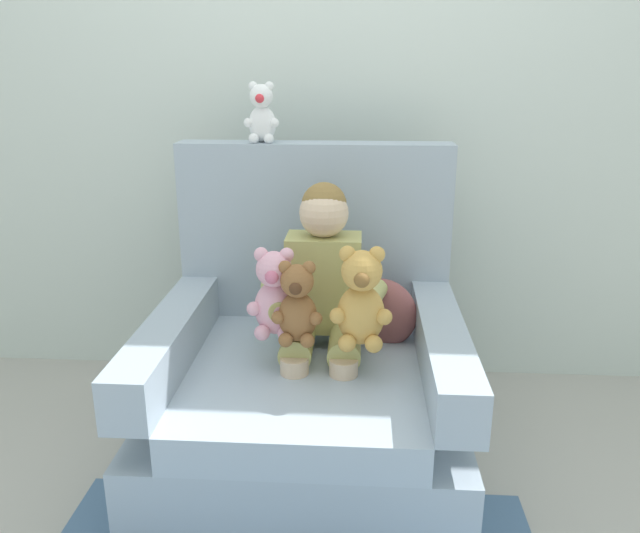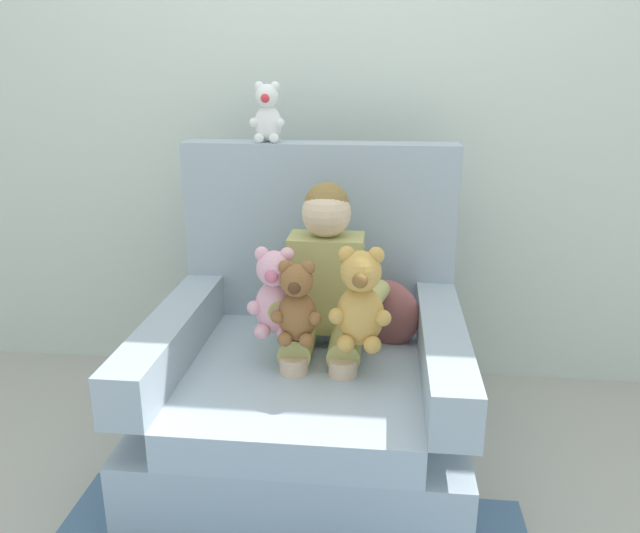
{
  "view_description": "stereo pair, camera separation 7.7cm",
  "coord_description": "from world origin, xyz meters",
  "px_view_note": "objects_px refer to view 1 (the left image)",
  "views": [
    {
      "loc": [
        0.17,
        -1.93,
        1.36
      ],
      "look_at": [
        0.05,
        -0.05,
        0.75
      ],
      "focal_mm": 35.22,
      "sensor_mm": 36.0,
      "label": 1
    },
    {
      "loc": [
        0.25,
        -1.93,
        1.36
      ],
      "look_at": [
        0.05,
        -0.05,
        0.75
      ],
      "focal_mm": 35.22,
      "sensor_mm": 36.0,
      "label": 2
    }
  ],
  "objects_px": {
    "seated_child": "(323,292)",
    "plush_pink": "(275,295)",
    "plush_brown": "(297,305)",
    "plush_honey": "(361,300)",
    "plush_white_on_backrest": "(262,114)",
    "throw_pillow": "(382,313)",
    "armchair": "(308,373)"
  },
  "relations": [
    {
      "from": "seated_child",
      "to": "plush_pink",
      "type": "bearing_deg",
      "value": -130.93
    },
    {
      "from": "plush_brown",
      "to": "plush_honey",
      "type": "xyz_separation_m",
      "value": [
        0.2,
        -0.01,
        0.03
      ]
    },
    {
      "from": "seated_child",
      "to": "plush_white_on_backrest",
      "type": "height_order",
      "value": "plush_white_on_backrest"
    },
    {
      "from": "plush_brown",
      "to": "plush_white_on_backrest",
      "type": "distance_m",
      "value": 0.78
    },
    {
      "from": "plush_white_on_backrest",
      "to": "plush_brown",
      "type": "bearing_deg",
      "value": -83.3
    },
    {
      "from": "plush_brown",
      "to": "throw_pillow",
      "type": "distance_m",
      "value": 0.42
    },
    {
      "from": "seated_child",
      "to": "plush_brown",
      "type": "bearing_deg",
      "value": -103.86
    },
    {
      "from": "armchair",
      "to": "plush_brown",
      "type": "relative_size",
      "value": 3.98
    },
    {
      "from": "plush_brown",
      "to": "plush_pink",
      "type": "bearing_deg",
      "value": 161.45
    },
    {
      "from": "plush_honey",
      "to": "throw_pillow",
      "type": "height_order",
      "value": "plush_honey"
    },
    {
      "from": "plush_brown",
      "to": "throw_pillow",
      "type": "relative_size",
      "value": 1.05
    },
    {
      "from": "armchair",
      "to": "seated_child",
      "type": "bearing_deg",
      "value": 24.72
    },
    {
      "from": "plush_brown",
      "to": "plush_pink",
      "type": "relative_size",
      "value": 0.91
    },
    {
      "from": "plush_brown",
      "to": "plush_honey",
      "type": "relative_size",
      "value": 0.83
    },
    {
      "from": "plush_white_on_backrest",
      "to": "seated_child",
      "type": "bearing_deg",
      "value": -66.03
    },
    {
      "from": "seated_child",
      "to": "plush_white_on_backrest",
      "type": "xyz_separation_m",
      "value": [
        -0.25,
        0.34,
        0.57
      ]
    },
    {
      "from": "plush_honey",
      "to": "plush_white_on_backrest",
      "type": "distance_m",
      "value": 0.84
    },
    {
      "from": "armchair",
      "to": "seated_child",
      "type": "distance_m",
      "value": 0.3
    },
    {
      "from": "plush_honey",
      "to": "seated_child",
      "type": "bearing_deg",
      "value": 119.58
    },
    {
      "from": "seated_child",
      "to": "plush_honey",
      "type": "bearing_deg",
      "value": -49.76
    },
    {
      "from": "plush_pink",
      "to": "throw_pillow",
      "type": "xyz_separation_m",
      "value": [
        0.36,
        0.24,
        -0.15
      ]
    },
    {
      "from": "plush_pink",
      "to": "plush_honey",
      "type": "bearing_deg",
      "value": -8.92
    },
    {
      "from": "plush_brown",
      "to": "plush_honey",
      "type": "distance_m",
      "value": 0.2
    },
    {
      "from": "plush_pink",
      "to": "throw_pillow",
      "type": "relative_size",
      "value": 1.15
    },
    {
      "from": "plush_pink",
      "to": "plush_white_on_backrest",
      "type": "bearing_deg",
      "value": 105.6
    },
    {
      "from": "plush_pink",
      "to": "throw_pillow",
      "type": "distance_m",
      "value": 0.45
    },
    {
      "from": "throw_pillow",
      "to": "plush_honey",
      "type": "bearing_deg",
      "value": -104.48
    },
    {
      "from": "throw_pillow",
      "to": "plush_brown",
      "type": "bearing_deg",
      "value": -134.2
    },
    {
      "from": "seated_child",
      "to": "plush_pink",
      "type": "height_order",
      "value": "seated_child"
    },
    {
      "from": "armchair",
      "to": "throw_pillow",
      "type": "xyz_separation_m",
      "value": [
        0.26,
        0.12,
        0.19
      ]
    },
    {
      "from": "plush_honey",
      "to": "plush_pink",
      "type": "bearing_deg",
      "value": 163.22
    },
    {
      "from": "plush_honey",
      "to": "plush_white_on_backrest",
      "type": "height_order",
      "value": "plush_white_on_backrest"
    }
  ]
}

